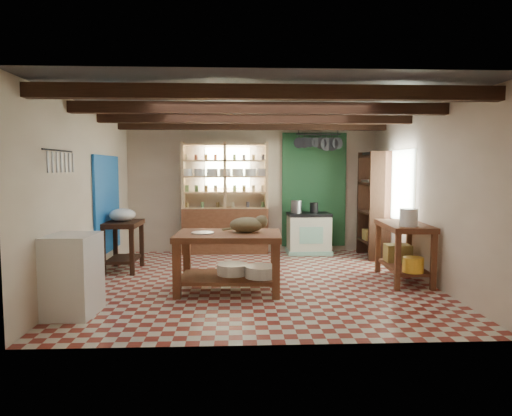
{
  "coord_description": "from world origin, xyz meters",
  "views": [
    {
      "loc": [
        -0.34,
        -6.73,
        1.69
      ],
      "look_at": [
        -0.03,
        0.3,
        1.08
      ],
      "focal_mm": 32.0,
      "sensor_mm": 36.0,
      "label": 1
    }
  ],
  "objects_px": {
    "work_table": "(229,262)",
    "prep_table": "(123,246)",
    "white_cabinet": "(73,275)",
    "right_counter": "(404,252)",
    "cat": "(247,225)",
    "stove": "(309,233)"
  },
  "relations": [
    {
      "from": "white_cabinet",
      "to": "cat",
      "type": "relative_size",
      "value": 2.0
    },
    {
      "from": "prep_table",
      "to": "cat",
      "type": "bearing_deg",
      "value": -31.81
    },
    {
      "from": "white_cabinet",
      "to": "right_counter",
      "type": "height_order",
      "value": "white_cabinet"
    },
    {
      "from": "white_cabinet",
      "to": "right_counter",
      "type": "bearing_deg",
      "value": 21.79
    },
    {
      "from": "work_table",
      "to": "prep_table",
      "type": "bearing_deg",
      "value": 146.31
    },
    {
      "from": "work_table",
      "to": "stove",
      "type": "bearing_deg",
      "value": 63.26
    },
    {
      "from": "stove",
      "to": "white_cabinet",
      "type": "height_order",
      "value": "white_cabinet"
    },
    {
      "from": "white_cabinet",
      "to": "cat",
      "type": "bearing_deg",
      "value": 30.12
    },
    {
      "from": "work_table",
      "to": "prep_table",
      "type": "relative_size",
      "value": 1.73
    },
    {
      "from": "work_table",
      "to": "prep_table",
      "type": "xyz_separation_m",
      "value": [
        -1.76,
        1.32,
        0.01
      ]
    },
    {
      "from": "right_counter",
      "to": "cat",
      "type": "distance_m",
      "value": 2.45
    },
    {
      "from": "stove",
      "to": "right_counter",
      "type": "height_order",
      "value": "right_counter"
    },
    {
      "from": "work_table",
      "to": "cat",
      "type": "relative_size",
      "value": 3.04
    },
    {
      "from": "prep_table",
      "to": "white_cabinet",
      "type": "height_order",
      "value": "white_cabinet"
    },
    {
      "from": "prep_table",
      "to": "right_counter",
      "type": "bearing_deg",
      "value": -10.41
    },
    {
      "from": "right_counter",
      "to": "cat",
      "type": "height_order",
      "value": "cat"
    },
    {
      "from": "right_counter",
      "to": "prep_table",
      "type": "bearing_deg",
      "value": 172.51
    },
    {
      "from": "prep_table",
      "to": "right_counter",
      "type": "relative_size",
      "value": 0.68
    },
    {
      "from": "work_table",
      "to": "stove",
      "type": "distance_m",
      "value": 3.09
    },
    {
      "from": "work_table",
      "to": "white_cabinet",
      "type": "relative_size",
      "value": 1.52
    },
    {
      "from": "white_cabinet",
      "to": "stove",
      "type": "bearing_deg",
      "value": 51.56
    },
    {
      "from": "prep_table",
      "to": "cat",
      "type": "distance_m",
      "value": 2.44
    }
  ]
}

